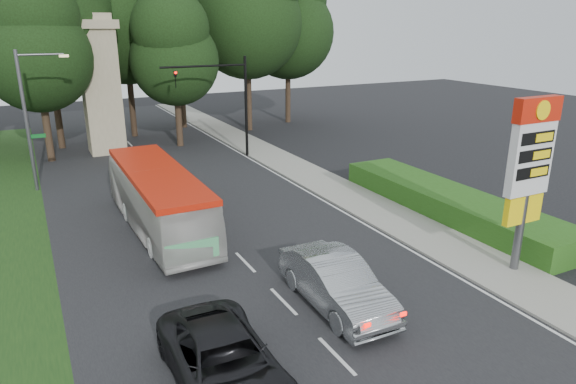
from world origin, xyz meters
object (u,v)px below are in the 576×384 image
gas_station_pylon (530,162)px  monument (101,84)px  transit_bus (159,201)px  traffic_signal_mast (228,93)px  suv_charcoal (224,363)px  streetlight_signs (30,115)px  sedan_silver (336,283)px

gas_station_pylon → monument: size_ratio=0.68×
transit_bus → traffic_signal_mast: bearing=53.8°
suv_charcoal → streetlight_signs: bearing=101.0°
streetlight_signs → monument: (4.99, 7.99, 0.67)m
streetlight_signs → suv_charcoal: size_ratio=1.41×
gas_station_pylon → transit_bus: (-11.42, 10.53, -2.97)m
streetlight_signs → transit_bus: size_ratio=0.75×
streetlight_signs → suv_charcoal: 21.91m
transit_bus → monument: bearing=87.7°
transit_bus → sedan_silver: 10.28m
traffic_signal_mast → transit_bus: 14.29m
monument → transit_bus: size_ratio=0.95×
gas_station_pylon → suv_charcoal: 13.17m
traffic_signal_mast → streetlight_signs: size_ratio=0.90×
gas_station_pylon → streetlight_signs: size_ratio=0.86×
gas_station_pylon → monument: (-11.20, 28.01, 0.66)m
traffic_signal_mast → transit_bus: traffic_signal_mast is taller
suv_charcoal → transit_bus: bearing=85.8°
monument → sedan_silver: (3.50, -27.03, -4.22)m
traffic_signal_mast → suv_charcoal: traffic_signal_mast is taller
traffic_signal_mast → gas_station_pylon: bearing=-80.9°
traffic_signal_mast → streetlight_signs: 12.83m
streetlight_signs → sedan_silver: size_ratio=1.48×
monument → suv_charcoal: monument is taller
monument → traffic_signal_mast: bearing=-38.0°
suv_charcoal → gas_station_pylon: bearing=7.3°
gas_station_pylon → traffic_signal_mast: size_ratio=0.95×
streetlight_signs → sedan_silver: (8.49, -19.04, -3.55)m
gas_station_pylon → traffic_signal_mast: 22.29m
transit_bus → sedan_silver: transit_bus is taller
traffic_signal_mast → suv_charcoal: 25.29m
gas_station_pylon → streetlight_signs: streetlight_signs is taller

